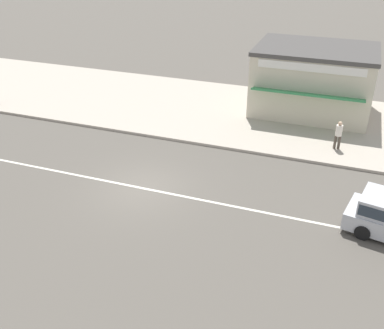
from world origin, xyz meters
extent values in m
plane|color=#544F47|center=(0.00, 0.00, 0.00)|extent=(160.00, 160.00, 0.00)
cube|color=silver|center=(0.00, 0.00, 0.00)|extent=(50.40, 0.14, 0.01)
cube|color=#ADA393|center=(0.00, 10.08, 0.07)|extent=(68.00, 10.00, 0.15)
cylinder|color=black|center=(9.89, 1.28, 0.30)|extent=(0.63, 0.33, 0.60)
cylinder|color=black|center=(9.54, -0.45, 0.30)|extent=(0.63, 0.33, 0.60)
cylinder|color=#4C4238|center=(7.93, 6.89, 0.53)|extent=(0.14, 0.14, 0.77)
cylinder|color=#4C4238|center=(8.13, 6.89, 0.53)|extent=(0.14, 0.14, 0.77)
cylinder|color=silver|center=(8.03, 6.89, 1.20)|extent=(0.34, 0.34, 0.58)
sphere|color=#D6AD89|center=(8.03, 6.89, 1.60)|extent=(0.21, 0.21, 0.21)
cube|color=beige|center=(6.00, 11.95, 2.04)|extent=(6.93, 5.21, 3.77)
cube|color=#474442|center=(6.00, 11.95, 4.04)|extent=(7.07, 5.31, 0.24)
cube|color=#33844C|center=(6.00, 9.00, 2.20)|extent=(6.23, 0.90, 0.28)
cube|color=white|center=(6.00, 9.33, 3.62)|extent=(5.89, 0.08, 0.44)
camera|label=1|loc=(8.14, -15.62, 10.81)|focal=42.00mm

